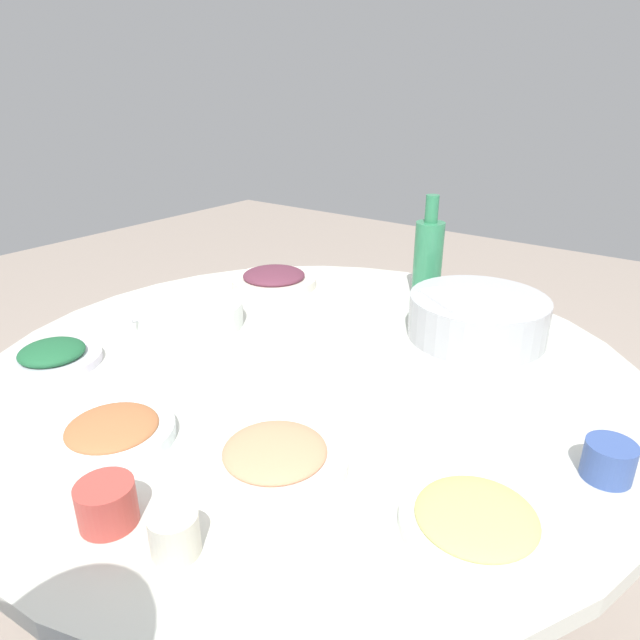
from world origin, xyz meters
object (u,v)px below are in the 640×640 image
object	(u,v)px
dish_shrimp	(275,456)
dish_greens	(53,356)
soup_bowl	(189,315)
dish_noodles	(476,520)
dish_eggplant	(274,279)
green_bottle	(428,256)
tea_cup_far	(174,534)
tea_cup_side	(609,460)
round_dining_table	(310,403)
tea_cup_near	(107,504)
rice_bowl	(477,316)
dish_tofu_braise	(113,431)

from	to	relation	value
dish_shrimp	dish_greens	size ratio (longest dim) A/B	1.17
soup_bowl	dish_noodles	world-z (taller)	soup_bowl
dish_shrimp	dish_eggplant	bearing A→B (deg)	40.99
green_bottle	tea_cup_far	world-z (taller)	green_bottle
dish_greens	tea_cup_side	size ratio (longest dim) A/B	2.62
round_dining_table	tea_cup_far	world-z (taller)	tea_cup_far
dish_shrimp	tea_cup_near	xyz separation A→B (m)	(-0.23, 0.10, 0.01)
rice_bowl	green_bottle	xyz separation A→B (m)	(0.18, 0.22, 0.06)
green_bottle	rice_bowl	bearing A→B (deg)	-129.55
dish_greens	tea_cup_near	xyz separation A→B (m)	(-0.21, -0.50, 0.01)
dish_eggplant	rice_bowl	bearing A→B (deg)	-89.06
rice_bowl	tea_cup_near	xyz separation A→B (m)	(-0.87, 0.16, -0.02)
soup_bowl	dish_eggplant	distance (m)	0.34
dish_tofu_braise	tea_cup_side	world-z (taller)	tea_cup_side
dish_shrimp	dish_tofu_braise	xyz separation A→B (m)	(-0.11, 0.26, -0.00)
round_dining_table	green_bottle	size ratio (longest dim) A/B	4.91
round_dining_table	soup_bowl	distance (m)	0.38
soup_bowl	tea_cup_far	size ratio (longest dim) A/B	4.39
dish_eggplant	dish_shrimp	bearing A→B (deg)	-139.01
tea_cup_far	tea_cup_side	world-z (taller)	tea_cup_side
dish_eggplant	dish_noodles	xyz separation A→B (m)	(-0.57, -0.85, -0.01)
round_dining_table	dish_tofu_braise	size ratio (longest dim) A/B	6.79
dish_greens	dish_shrimp	bearing A→B (deg)	-88.09
dish_shrimp	dish_tofu_braise	bearing A→B (deg)	112.94
rice_bowl	tea_cup_far	distance (m)	0.85
green_bottle	tea_cup_far	xyz separation A→B (m)	(-1.03, -0.17, -0.08)
rice_bowl	tea_cup_side	size ratio (longest dim) A/B	4.23
dish_tofu_braise	dish_noodles	world-z (taller)	dish_tofu_braise
dish_noodles	tea_cup_far	bearing A→B (deg)	132.34
dish_greens	green_bottle	xyz separation A→B (m)	(0.84, -0.44, 0.09)
soup_bowl	dish_shrimp	world-z (taller)	soup_bowl
dish_eggplant	dish_tofu_braise	xyz separation A→B (m)	(-0.74, -0.29, -0.00)
dish_shrimp	tea_cup_side	size ratio (longest dim) A/B	3.08
dish_eggplant	green_bottle	world-z (taller)	green_bottle
dish_noodles	tea_cup_near	bearing A→B (deg)	125.15
round_dining_table	dish_greens	world-z (taller)	dish_greens
rice_bowl	soup_bowl	bearing A→B (deg)	120.83
round_dining_table	soup_bowl	world-z (taller)	soup_bowl
dish_shrimp	tea_cup_side	distance (m)	0.50
soup_bowl	tea_cup_side	xyz separation A→B (m)	(-0.01, -0.94, 0.00)
rice_bowl	tea_cup_side	xyz separation A→B (m)	(-0.36, -0.35, -0.02)
rice_bowl	tea_cup_far	size ratio (longest dim) A/B	4.95
soup_bowl	tea_cup_side	distance (m)	0.94
soup_bowl	dish_greens	world-z (taller)	soup_bowl
round_dining_table	tea_cup_far	size ratio (longest dim) A/B	21.58
dish_greens	tea_cup_near	world-z (taller)	tea_cup_near
tea_cup_far	rice_bowl	bearing A→B (deg)	-3.37
round_dining_table	dish_shrimp	bearing A→B (deg)	-151.17
dish_eggplant	tea_cup_near	bearing A→B (deg)	-152.41
tea_cup_near	tea_cup_far	size ratio (longest dim) A/B	1.24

